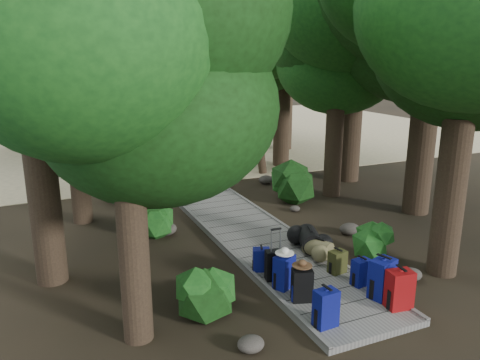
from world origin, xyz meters
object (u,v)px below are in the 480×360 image
backpack_left_d (261,258)px  lone_suitcase_on_sand (169,158)px  suitcase_on_boardwalk (275,265)px  backpack_left_c (284,270)px  backpack_right_c (361,271)px  backpack_left_b (302,283)px  duffel_right_khaki (318,248)px  kayak (81,157)px  backpack_right_a (400,287)px  duffel_right_black (310,239)px  sun_lounger (214,145)px  backpack_left_a (326,306)px  backpack_right_b (382,277)px  backpack_right_d (338,261)px

backpack_left_d → lone_suitcase_on_sand: bearing=106.6°
suitcase_on_boardwalk → backpack_left_c: bearing=-79.6°
backpack_right_c → suitcase_on_boardwalk: 1.63m
backpack_left_b → backpack_left_d: 1.39m
backpack_right_c → duffel_right_khaki: bearing=85.5°
backpack_left_b → kayak: 14.45m
backpack_left_d → backpack_right_a: 2.74m
duffel_right_black → sun_lounger: size_ratio=0.38×
backpack_left_a → backpack_right_c: size_ratio=1.21×
duffel_right_khaki → sun_lounger: size_ratio=0.29×
backpack_left_b → backpack_left_d: bearing=112.6°
backpack_left_d → backpack_left_b: bearing=-63.2°
duffel_right_black → suitcase_on_boardwalk: size_ratio=1.26×
backpack_left_a → lone_suitcase_on_sand: backpack_left_a is taller
backpack_left_b → backpack_right_a: backpack_right_a is taller
backpack_right_a → backpack_right_c: (-0.07, 0.94, -0.09)m
backpack_left_d → duffel_right_black: 1.56m
backpack_left_d → duffel_right_khaki: bearing=25.8°
backpack_left_b → suitcase_on_boardwalk: size_ratio=1.10×
backpack_left_a → backpack_right_b: (1.45, 0.38, 0.06)m
backpack_right_d → backpack_left_c: bearing=175.3°
backpack_left_d → kayak: 13.06m
backpack_right_b → duffel_right_black: (-0.03, 2.38, -0.17)m
backpack_left_c → backpack_right_a: size_ratio=0.94×
backpack_left_b → backpack_left_c: (-0.05, 0.56, 0.03)m
backpack_left_b → duffel_right_black: (1.35, 1.91, -0.09)m
lone_suitcase_on_sand → sun_lounger: (2.61, 1.84, -0.01)m
backpack_left_a → sun_lounger: 14.88m
backpack_left_b → duffel_right_khaki: size_ratio=1.12×
backpack_right_c → duffel_right_black: backpack_right_c is taller
backpack_left_d → backpack_right_d: bearing=-5.9°
duffel_right_black → sun_lounger: (2.09, 11.70, -0.01)m
backpack_right_a → suitcase_on_boardwalk: 2.32m
backpack_right_c → lone_suitcase_on_sand: size_ratio=0.87×
backpack_right_a → duffel_right_khaki: bearing=100.3°
backpack_right_a → backpack_right_b: size_ratio=0.94×
backpack_right_a → backpack_left_d: bearing=131.8°
backpack_left_c → backpack_left_d: size_ratio=1.38×
suitcase_on_boardwalk → sun_lounger: bearing=85.8°
lone_suitcase_on_sand → sun_lounger: bearing=35.3°
backpack_left_d → sun_lounger: 12.73m
suitcase_on_boardwalk → backpack_right_a: bearing=-39.9°
backpack_left_d → backpack_right_b: size_ratio=0.64×
backpack_right_c → backpack_right_d: bearing=93.6°
backpack_left_a → suitcase_on_boardwalk: bearing=85.0°
lone_suitcase_on_sand → backpack_left_c: bearing=-94.4°
backpack_left_b → backpack_left_c: size_ratio=0.93×
backpack_left_c → backpack_right_a: 2.06m
backpack_left_c → kayak: size_ratio=0.24×
backpack_left_d → backpack_right_d: backpack_left_d is taller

